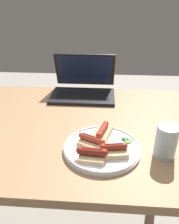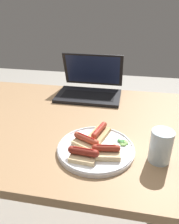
# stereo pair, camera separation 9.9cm
# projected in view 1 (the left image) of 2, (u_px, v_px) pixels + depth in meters

# --- Properties ---
(ground_plane) EXTENTS (6.00, 6.00, 0.00)m
(ground_plane) POSITION_uv_depth(u_px,v_px,m) (61.00, 222.00, 1.37)
(ground_plane) COLOR #9E998E
(desk) EXTENTS (1.46, 0.89, 0.72)m
(desk) POSITION_uv_depth(u_px,v_px,m) (53.00, 135.00, 1.07)
(desk) COLOR #93704C
(desk) RESTS_ON ground_plane
(laptop) EXTENTS (0.37, 0.30, 0.23)m
(laptop) POSITION_uv_depth(u_px,v_px,m) (83.00, 88.00, 1.30)
(laptop) COLOR black
(laptop) RESTS_ON desk
(plate) EXTENTS (0.30, 0.30, 0.02)m
(plate) POSITION_uv_depth(u_px,v_px,m) (102.00, 148.00, 0.83)
(plate) COLOR silver
(plate) RESTS_ON desk
(sausage_toast_left) EXTENTS (0.11, 0.09, 0.05)m
(sausage_toast_left) POSITION_uv_depth(u_px,v_px,m) (113.00, 150.00, 0.79)
(sausage_toast_left) COLOR #D6B784
(sausage_toast_left) RESTS_ON plate
(sausage_toast_middle) EXTENTS (0.12, 0.10, 0.04)m
(sausage_toast_middle) POSITION_uv_depth(u_px,v_px,m) (92.00, 141.00, 0.84)
(sausage_toast_middle) COLOR #D6B784
(sausage_toast_middle) RESTS_ON plate
(sausage_toast_right) EXTENTS (0.11, 0.08, 0.05)m
(sausage_toast_right) POSITION_uv_depth(u_px,v_px,m) (92.00, 154.00, 0.76)
(sausage_toast_right) COLOR #D6B784
(sausage_toast_right) RESTS_ON plate
(sausage_toast_extra) EXTENTS (0.09, 0.12, 0.04)m
(sausage_toast_extra) POSITION_uv_depth(u_px,v_px,m) (102.00, 132.00, 0.90)
(sausage_toast_extra) COLOR tan
(sausage_toast_extra) RESTS_ON plate
(salad_pile) EXTENTS (0.07, 0.07, 0.01)m
(salad_pile) POSITION_uv_depth(u_px,v_px,m) (125.00, 141.00, 0.86)
(salad_pile) COLOR #709E4C
(salad_pile) RESTS_ON plate
(drinking_glass) EXTENTS (0.08, 0.08, 0.12)m
(drinking_glass) POSITION_uv_depth(u_px,v_px,m) (166.00, 141.00, 0.79)
(drinking_glass) COLOR silver
(drinking_glass) RESTS_ON desk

